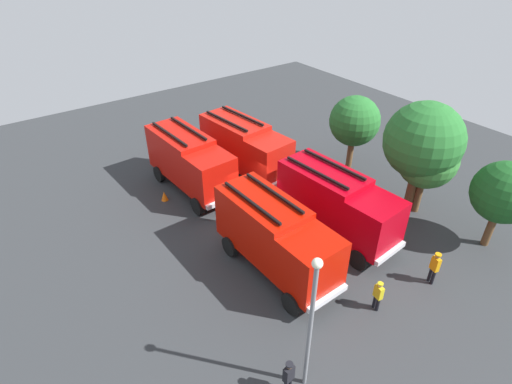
% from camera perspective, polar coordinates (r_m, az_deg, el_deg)
% --- Properties ---
extents(ground_plane, '(47.06, 47.06, 0.00)m').
position_cam_1_polar(ground_plane, '(25.15, 0.00, -2.67)').
color(ground_plane, '#2D3033').
extents(fire_truck_0, '(7.31, 3.04, 3.88)m').
position_cam_1_polar(fire_truck_0, '(26.51, -9.25, 4.41)').
color(fire_truck_0, '#B81008').
rests_on(fire_truck_0, ground).
extents(fire_truck_1, '(7.25, 2.89, 3.88)m').
position_cam_1_polar(fire_truck_1, '(19.91, 2.76, -6.06)').
color(fire_truck_1, '#B50F02').
rests_on(fire_truck_1, ground).
extents(fire_truck_2, '(7.40, 3.33, 3.88)m').
position_cam_1_polar(fire_truck_2, '(28.00, -1.59, 6.49)').
color(fire_truck_2, '#B8150D').
rests_on(fire_truck_2, ground).
extents(fire_truck_3, '(7.36, 3.19, 3.88)m').
position_cam_1_polar(fire_truck_3, '(22.59, 11.23, -1.39)').
color(fire_truck_3, '#AD020F').
rests_on(fire_truck_3, ground).
extents(firefighter_0, '(0.45, 0.31, 1.62)m').
position_cam_1_polar(firefighter_0, '(19.61, 16.67, -13.58)').
color(firefighter_0, black).
rests_on(firefighter_0, ground).
extents(firefighter_1, '(0.30, 0.45, 1.74)m').
position_cam_1_polar(firefighter_1, '(16.36, 4.57, -24.29)').
color(firefighter_1, black).
rests_on(firefighter_1, ground).
extents(firefighter_2, '(0.30, 0.45, 1.70)m').
position_cam_1_polar(firefighter_2, '(26.91, 12.53, 1.52)').
color(firefighter_2, black).
rests_on(firefighter_2, ground).
extents(firefighter_3, '(0.48, 0.45, 1.62)m').
position_cam_1_polar(firefighter_3, '(31.15, -0.34, 6.84)').
color(firefighter_3, black).
rests_on(firefighter_3, ground).
extents(firefighter_4, '(0.47, 0.34, 1.84)m').
position_cam_1_polar(firefighter_4, '(21.65, 23.67, -9.51)').
color(firefighter_4, black).
rests_on(firefighter_4, ground).
extents(tree_0, '(3.44, 3.44, 5.33)m').
position_cam_1_polar(tree_0, '(28.91, 13.60, 9.58)').
color(tree_0, brown).
rests_on(tree_0, ground).
extents(tree_1, '(4.44, 4.44, 6.88)m').
position_cam_1_polar(tree_1, '(24.84, 22.33, 6.60)').
color(tree_1, brown).
rests_on(tree_1, ground).
extents(tree_2, '(3.43, 3.43, 5.32)m').
position_cam_1_polar(tree_2, '(25.28, 22.85, 4.24)').
color(tree_2, brown).
rests_on(tree_2, ground).
extents(tree_3, '(3.24, 3.24, 5.03)m').
position_cam_1_polar(tree_3, '(24.22, 31.36, -0.09)').
color(tree_3, brown).
rests_on(tree_3, ground).
extents(traffic_cone_0, '(0.48, 0.48, 0.68)m').
position_cam_1_polar(traffic_cone_0, '(24.26, 19.52, -5.47)').
color(traffic_cone_0, '#F2600C').
rests_on(traffic_cone_0, ground).
extents(traffic_cone_1, '(0.45, 0.45, 0.64)m').
position_cam_1_polar(traffic_cone_1, '(26.61, -12.67, -0.53)').
color(traffic_cone_1, '#F2600C').
rests_on(traffic_cone_1, ground).
extents(lamppost, '(0.36, 0.36, 6.36)m').
position_cam_1_polar(lamppost, '(14.43, 7.74, -16.94)').
color(lamppost, slate).
rests_on(lamppost, ground).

